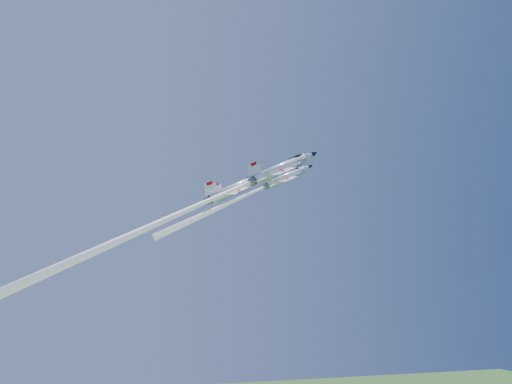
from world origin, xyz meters
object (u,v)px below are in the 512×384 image
object	(u,v)px
jet_right	(177,215)
jet_slot	(125,237)
jet_lead	(243,197)
jet_left	(192,208)

from	to	relation	value
jet_right	jet_slot	distance (m)	11.17
jet_lead	jet_slot	xyz separation A→B (m)	(-25.31, -5.41, -9.77)
jet_lead	jet_right	size ratio (longest dim) A/B	0.58
jet_right	jet_slot	world-z (taller)	jet_right
jet_lead	jet_left	distance (m)	11.83
jet_slot	jet_lead	bearing A→B (deg)	90.80
jet_lead	jet_left	bearing A→B (deg)	-126.69
jet_lead	jet_left	xyz separation A→B (m)	(-10.48, 4.98, -2.32)
jet_lead	jet_left	world-z (taller)	jet_lead
jet_left	jet_slot	bearing A→B (deg)	-66.26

